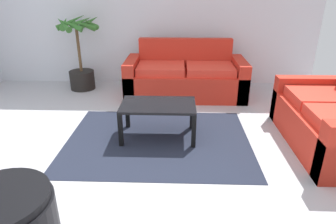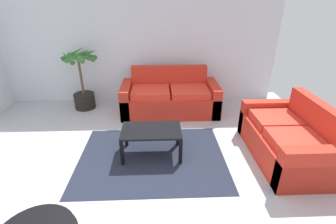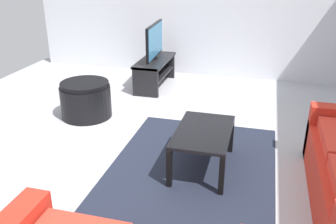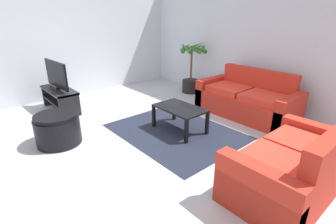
{
  "view_description": "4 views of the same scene",
  "coord_description": "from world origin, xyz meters",
  "px_view_note": "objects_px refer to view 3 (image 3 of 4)",
  "views": [
    {
      "loc": [
        0.48,
        -2.52,
        1.74
      ],
      "look_at": [
        0.38,
        0.47,
        0.45
      ],
      "focal_mm": 31.68,
      "sensor_mm": 36.0,
      "label": 1
    },
    {
      "loc": [
        0.37,
        -2.44,
        2.25
      ],
      "look_at": [
        0.5,
        0.85,
        0.67
      ],
      "focal_mm": 26.24,
      "sensor_mm": 36.0,
      "label": 2
    },
    {
      "loc": [
        3.58,
        1.26,
        2.07
      ],
      "look_at": [
        0.42,
        0.42,
        0.67
      ],
      "focal_mm": 39.37,
      "sensor_mm": 36.0,
      "label": 3
    },
    {
      "loc": [
        3.19,
        -2.06,
        1.96
      ],
      "look_at": [
        0.3,
        0.44,
        0.44
      ],
      "focal_mm": 26.89,
      "sensor_mm": 36.0,
      "label": 4
    }
  ],
  "objects_px": {
    "tv_stand": "(155,69)",
    "ottoman": "(86,100)",
    "tv": "(155,41)",
    "coffee_table": "(203,136)"
  },
  "relations": [
    {
      "from": "tv_stand",
      "to": "tv",
      "type": "height_order",
      "value": "tv"
    },
    {
      "from": "coffee_table",
      "to": "ottoman",
      "type": "height_order",
      "value": "ottoman"
    },
    {
      "from": "tv",
      "to": "ottoman",
      "type": "height_order",
      "value": "tv"
    },
    {
      "from": "coffee_table",
      "to": "ottoman",
      "type": "distance_m",
      "value": 2.01
    },
    {
      "from": "coffee_table",
      "to": "ottoman",
      "type": "bearing_deg",
      "value": -117.26
    },
    {
      "from": "tv_stand",
      "to": "ottoman",
      "type": "bearing_deg",
      "value": -20.5
    },
    {
      "from": "tv",
      "to": "coffee_table",
      "type": "distance_m",
      "value": 2.71
    },
    {
      "from": "tv_stand",
      "to": "tv",
      "type": "relative_size",
      "value": 1.14
    },
    {
      "from": "tv",
      "to": "tv_stand",
      "type": "bearing_deg",
      "value": -86.88
    },
    {
      "from": "tv",
      "to": "coffee_table",
      "type": "bearing_deg",
      "value": 27.37
    }
  ]
}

